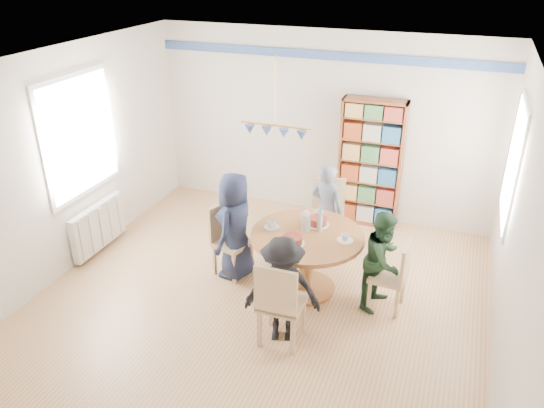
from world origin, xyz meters
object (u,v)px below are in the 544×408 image
at_px(radiator, 99,226).
at_px(bookshelf, 370,165).
at_px(chair_left, 228,236).
at_px(person_right, 383,260).
at_px(person_far, 327,210).
at_px(dining_table, 307,249).
at_px(chair_right, 395,273).
at_px(chair_near, 279,301).
at_px(person_left, 235,226).
at_px(person_near, 282,290).
at_px(chair_far, 328,212).

bearing_deg(radiator, bookshelf, 32.73).
height_order(chair_left, person_right, person_right).
distance_m(radiator, bookshelf, 3.81).
xyz_separation_m(person_right, person_far, (-0.87, 0.85, 0.06)).
bearing_deg(person_far, dining_table, 108.12).
height_order(radiator, chair_right, chair_right).
bearing_deg(person_right, chair_near, 156.63).
relative_size(radiator, dining_table, 0.77).
xyz_separation_m(radiator, dining_table, (2.85, 0.09, 0.21)).
distance_m(chair_near, person_right, 1.35).
distance_m(person_left, person_near, 1.31).
height_order(dining_table, chair_far, chair_far).
bearing_deg(person_right, person_far, 60.88).
relative_size(dining_table, chair_left, 1.44).
distance_m(radiator, chair_far, 3.04).
relative_size(person_right, person_far, 0.91).
distance_m(chair_right, bookshelf, 2.14).
relative_size(chair_near, person_right, 0.84).
bearing_deg(person_near, chair_right, 25.14).
distance_m(chair_right, chair_near, 1.41).
height_order(radiator, chair_left, chair_left).
bearing_deg(chair_far, dining_table, -88.52).
height_order(person_left, person_right, person_left).
xyz_separation_m(dining_table, person_far, (-0.00, 0.87, 0.08)).
height_order(person_right, person_near, person_near).
height_order(chair_left, bookshelf, bookshelf).
height_order(chair_right, person_right, person_right).
xyz_separation_m(radiator, person_far, (2.85, 0.96, 0.29)).
distance_m(person_left, bookshelf, 2.31).
height_order(radiator, bookshelf, bookshelf).
height_order(chair_left, person_near, person_near).
height_order(chair_left, chair_right, chair_left).
relative_size(person_right, person_near, 0.98).
relative_size(chair_left, person_left, 0.67).
xyz_separation_m(chair_left, person_near, (1.05, -0.95, 0.09)).
relative_size(dining_table, person_left, 0.96).
bearing_deg(bookshelf, chair_far, -110.83).
height_order(chair_far, chair_near, chair_near).
xyz_separation_m(person_far, person_near, (0.03, -1.79, -0.04)).
xyz_separation_m(chair_left, chair_right, (2.04, -0.06, -0.03)).
bearing_deg(person_near, person_left, 118.38).
distance_m(chair_left, chair_far, 1.41).
height_order(chair_right, person_far, person_far).
distance_m(chair_far, person_left, 1.36).
xyz_separation_m(chair_near, person_near, (-0.01, 0.12, 0.05)).
distance_m(chair_near, person_near, 0.13).
bearing_deg(chair_left, bookshelf, 54.84).
relative_size(radiator, person_right, 0.86).
distance_m(dining_table, person_right, 0.87).
distance_m(person_right, person_near, 1.26).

